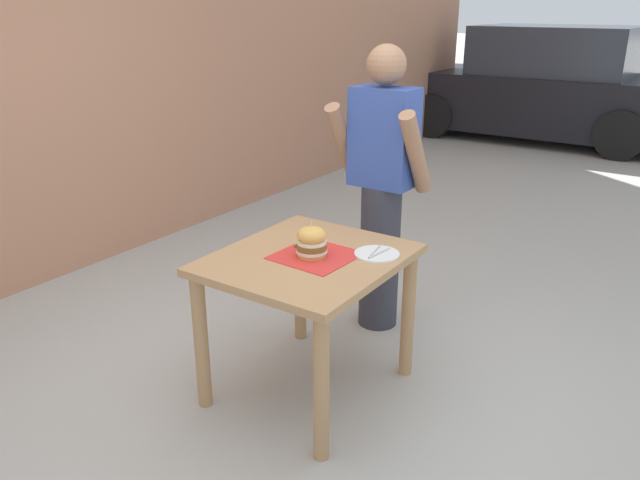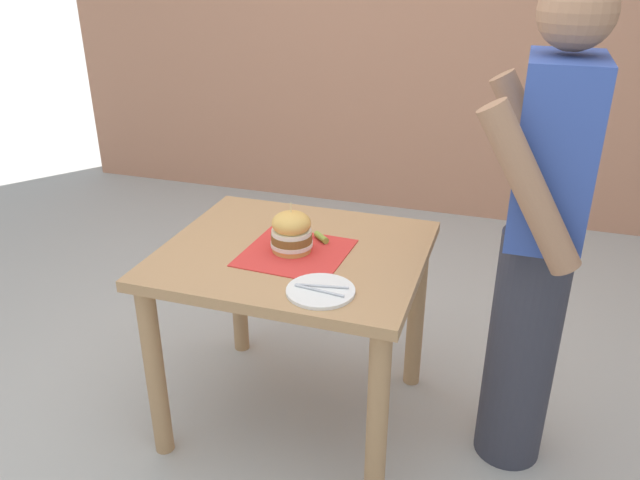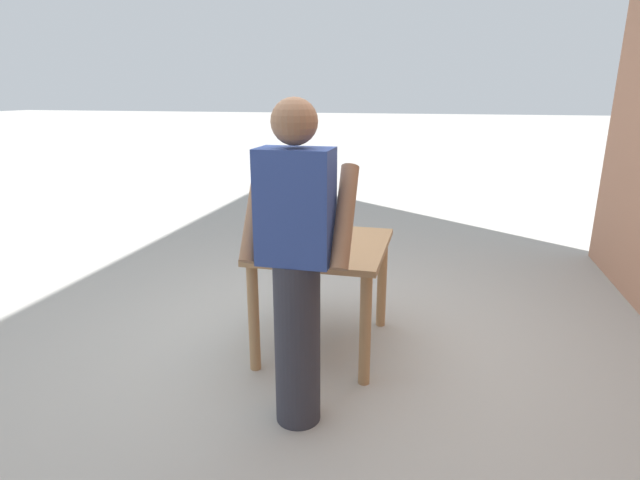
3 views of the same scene
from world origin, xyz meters
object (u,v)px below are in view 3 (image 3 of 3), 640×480
Objects in this scene: pickle_spear at (335,245)px; side_plate_with_forks at (275,248)px; diner_across_table at (297,265)px; patio_table at (324,262)px; sandwich at (321,232)px.

side_plate_with_forks is (0.36, 0.12, -0.01)m from pickle_spear.
side_plate_with_forks is at bearing -62.67° from diner_across_table.
patio_table is 0.36m from side_plate_with_forks.
diner_across_table is at bearing 93.95° from patio_table.
diner_across_table is at bearing 87.32° from pickle_spear.
sandwich is 0.15m from pickle_spear.
diner_across_table reaches higher than sandwich.
patio_table is 0.19m from pickle_spear.
sandwich is at bearing -84.71° from diner_across_table.
patio_table is at bearing -144.87° from side_plate_with_forks.
diner_across_table is (-0.06, 0.83, 0.27)m from patio_table.
pickle_spear is at bearing -92.68° from diner_across_table.
side_plate_with_forks is (0.25, 0.19, -0.07)m from sandwich.
diner_across_table is (-0.33, 0.64, 0.13)m from side_plate_with_forks.
sandwich is at bearing -34.11° from pickle_spear.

